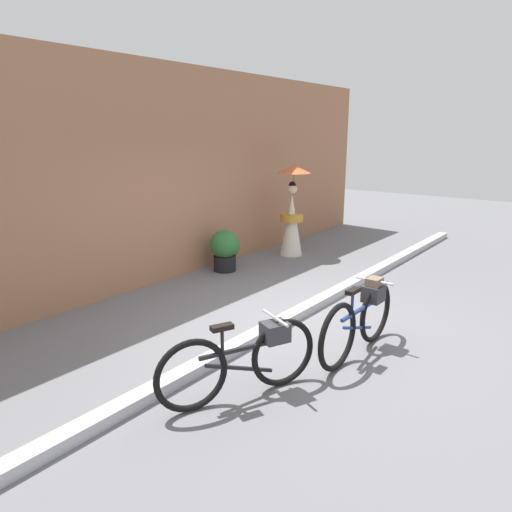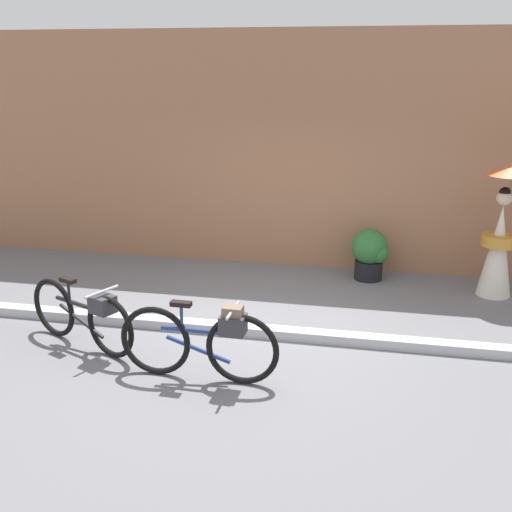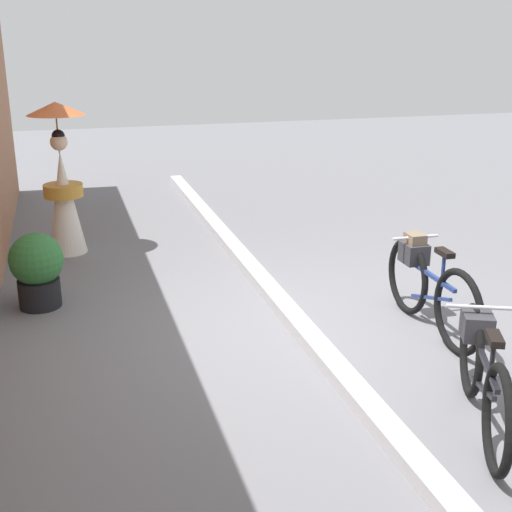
{
  "view_description": "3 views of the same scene",
  "coord_description": "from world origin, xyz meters",
  "views": [
    {
      "loc": [
        -5.14,
        -3.4,
        2.57
      ],
      "look_at": [
        -0.13,
        0.51,
        0.9
      ],
      "focal_mm": 32.8,
      "sensor_mm": 36.0,
      "label": 1
    },
    {
      "loc": [
        1.43,
        -6.86,
        3.24
      ],
      "look_at": [
        -0.09,
        0.56,
        0.85
      ],
      "focal_mm": 43.35,
      "sensor_mm": 36.0,
      "label": 2
    },
    {
      "loc": [
        -5.61,
        2.05,
        2.75
      ],
      "look_at": [
        -0.17,
        0.48,
        0.85
      ],
      "focal_mm": 47.48,
      "sensor_mm": 36.0,
      "label": 3
    }
  ],
  "objects": [
    {
      "name": "person_with_parasol",
      "position": [
        3.13,
        2.07,
        0.92
      ],
      "size": [
        0.71,
        0.71,
        1.92
      ],
      "color": "silver",
      "rests_on": "ground_plane"
    },
    {
      "name": "ground_plane",
      "position": [
        0.0,
        0.0,
        0.0
      ],
      "size": [
        30.0,
        30.0,
        0.0
      ],
      "primitive_type": "plane",
      "color": "slate"
    },
    {
      "name": "bicycle_far_side",
      "position": [
        -0.29,
        -1.19,
        0.45
      ],
      "size": [
        1.74,
        0.48,
        0.87
      ],
      "color": "black",
      "rests_on": "ground_plane"
    },
    {
      "name": "potted_plant_by_door",
      "position": [
        1.33,
        2.39,
        0.43
      ],
      "size": [
        0.56,
        0.55,
        0.79
      ],
      "color": "black",
      "rests_on": "ground_plane"
    },
    {
      "name": "bicycle_near_officer",
      "position": [
        -1.89,
        -0.72,
        0.41
      ],
      "size": [
        1.62,
        0.77,
        0.82
      ],
      "color": "black",
      "rests_on": "ground_plane"
    },
    {
      "name": "sidewalk_curb",
      "position": [
        0.0,
        0.0,
        0.06
      ],
      "size": [
        14.0,
        0.2,
        0.12
      ],
      "primitive_type": "cube",
      "color": "#B2B2B7",
      "rests_on": "ground_plane"
    }
  ]
}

